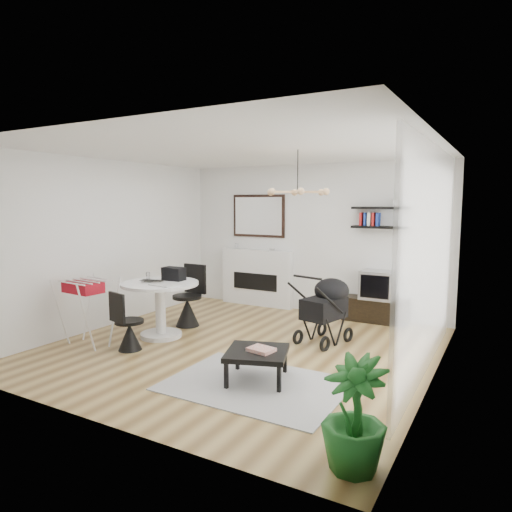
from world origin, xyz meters
The scene contains 25 objects.
floor centered at (0.00, 0.00, 0.00)m, with size 5.00×5.00×0.00m, color brown.
ceiling centered at (0.00, 0.00, 2.70)m, with size 5.00×5.00×0.00m, color white.
wall_back centered at (0.00, 2.50, 1.35)m, with size 5.00×5.00×0.00m, color white.
wall_left centered at (-2.50, 0.00, 1.35)m, with size 5.00×5.00×0.00m, color white.
wall_right centered at (2.50, 0.00, 1.35)m, with size 5.00×5.00×0.00m, color white.
sheer_curtain centered at (2.40, 0.20, 1.35)m, with size 0.04×3.60×2.60m, color white.
fireplace centered at (-1.10, 2.42, 0.69)m, with size 1.50×0.17×2.16m.
shelf_lower centered at (1.26, 2.37, 1.60)m, with size 0.90×0.25×0.04m, color black.
shelf_upper centered at (1.26, 2.37, 1.92)m, with size 0.90×0.25×0.04m, color black.
pendant_lamp centered at (0.70, 0.30, 2.15)m, with size 0.90×0.90×0.10m, color tan, non-canonical shape.
tv_console centered at (1.26, 2.30, 0.20)m, with size 1.07×0.37×0.40m, color black.
crt_tv centered at (1.30, 2.30, 0.64)m, with size 0.55×0.48×0.48m.
dining_table centered at (-1.32, -0.15, 0.55)m, with size 1.14×1.14×0.83m.
laptop centered at (-1.42, -0.24, 0.85)m, with size 0.35×0.23×0.03m, color black.
black_bag centered at (-1.25, 0.09, 0.93)m, with size 0.33×0.20×0.20m, color black.
newspaper centered at (-1.10, -0.28, 0.84)m, with size 0.38×0.31×0.01m, color beige.
drinking_glass centered at (-1.67, -0.01, 0.89)m, with size 0.06×0.06×0.10m, color white.
chair_far centered at (-1.35, 0.56, 0.31)m, with size 0.47×0.48×0.99m.
chair_near centered at (-1.28, -0.85, 0.26)m, with size 0.42×0.43×0.82m.
drying_rack centered at (-1.94, -0.96, 0.50)m, with size 0.68×0.64×0.95m.
stroller centered at (0.93, 0.84, 0.44)m, with size 0.70×0.92×1.03m.
rug centered at (0.82, -1.04, 0.01)m, with size 1.93×1.39×0.01m, color #ADADAD.
coffee_table centered at (0.77, -0.93, 0.32)m, with size 0.86×0.86×0.34m.
magazines centered at (0.83, -0.93, 0.38)m, with size 0.28×0.22×0.04m, color #C14830.
potted_plant centered at (2.25, -2.07, 0.44)m, with size 0.49×0.49×0.88m, color #1A5D1E.
Camera 1 is at (3.20, -5.26, 2.02)m, focal length 32.00 mm.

